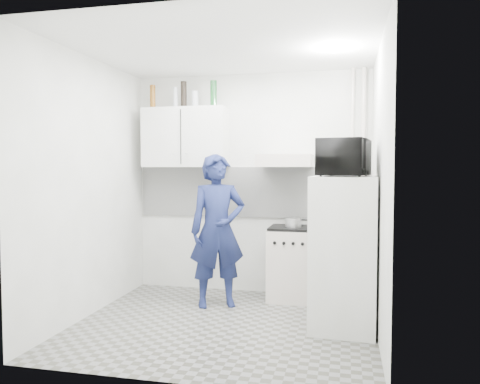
# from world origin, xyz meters

# --- Properties ---
(floor) EXTENTS (2.80, 2.80, 0.00)m
(floor) POSITION_xyz_m (0.00, 0.00, 0.00)
(floor) COLOR slate
(floor) RESTS_ON ground
(ceiling) EXTENTS (2.80, 2.80, 0.00)m
(ceiling) POSITION_xyz_m (0.00, 0.00, 2.60)
(ceiling) COLOR white
(ceiling) RESTS_ON wall_back
(wall_back) EXTENTS (2.80, 0.00, 2.80)m
(wall_back) POSITION_xyz_m (0.00, 1.25, 1.30)
(wall_back) COLOR white
(wall_back) RESTS_ON floor
(wall_left) EXTENTS (0.00, 2.60, 2.60)m
(wall_left) POSITION_xyz_m (-1.40, 0.00, 1.30)
(wall_left) COLOR white
(wall_left) RESTS_ON floor
(wall_right) EXTENTS (0.00, 2.60, 2.60)m
(wall_right) POSITION_xyz_m (1.40, 0.00, 1.30)
(wall_right) COLOR white
(wall_right) RESTS_ON floor
(person) EXTENTS (0.71, 0.60, 1.64)m
(person) POSITION_xyz_m (-0.22, 0.58, 0.82)
(person) COLOR #171F49
(person) RESTS_ON floor
(stove) EXTENTS (0.50, 0.50, 0.80)m
(stove) POSITION_xyz_m (0.52, 1.00, 0.40)
(stove) COLOR beige
(stove) RESTS_ON floor
(fridge) EXTENTS (0.62, 0.62, 1.41)m
(fridge) POSITION_xyz_m (1.10, 0.12, 0.71)
(fridge) COLOR white
(fridge) RESTS_ON floor
(stove_top) EXTENTS (0.48, 0.48, 0.03)m
(stove_top) POSITION_xyz_m (0.52, 1.00, 0.81)
(stove_top) COLOR black
(stove_top) RESTS_ON stove
(saucepan) EXTENTS (0.18, 0.18, 0.10)m
(saucepan) POSITION_xyz_m (0.55, 0.98, 0.88)
(saucepan) COLOR silver
(saucepan) RESTS_ON stove_top
(microwave) EXTENTS (0.66, 0.50, 0.34)m
(microwave) POSITION_xyz_m (1.10, 0.12, 1.58)
(microwave) COLOR black
(microwave) RESTS_ON fridge
(bottle_a) EXTENTS (0.07, 0.07, 0.28)m
(bottle_a) POSITION_xyz_m (-1.17, 1.07, 2.34)
(bottle_a) COLOR brown
(bottle_a) RESTS_ON upper_cabinet
(bottle_c) EXTENTS (0.06, 0.06, 0.25)m
(bottle_c) POSITION_xyz_m (-0.88, 1.07, 2.32)
(bottle_c) COLOR #B2B7BC
(bottle_c) RESTS_ON upper_cabinet
(bottle_d) EXTENTS (0.07, 0.07, 0.31)m
(bottle_d) POSITION_xyz_m (-0.77, 1.07, 2.36)
(bottle_d) COLOR black
(bottle_d) RESTS_ON upper_cabinet
(canister_a) EXTENTS (0.08, 0.08, 0.19)m
(canister_a) POSITION_xyz_m (-0.63, 1.07, 2.30)
(canister_a) COLOR #B2B7BC
(canister_a) RESTS_ON upper_cabinet
(bottle_e) EXTENTS (0.08, 0.08, 0.31)m
(bottle_e) POSITION_xyz_m (-0.41, 1.07, 2.35)
(bottle_e) COLOR #144C1E
(bottle_e) RESTS_ON upper_cabinet
(upper_cabinet) EXTENTS (1.00, 0.35, 0.70)m
(upper_cabinet) POSITION_xyz_m (-0.75, 1.07, 1.85)
(upper_cabinet) COLOR white
(upper_cabinet) RESTS_ON wall_back
(range_hood) EXTENTS (0.60, 0.50, 0.14)m
(range_hood) POSITION_xyz_m (0.45, 1.00, 1.57)
(range_hood) COLOR beige
(range_hood) RESTS_ON wall_back
(backsplash) EXTENTS (2.74, 0.03, 0.60)m
(backsplash) POSITION_xyz_m (0.00, 1.24, 1.20)
(backsplash) COLOR white
(backsplash) RESTS_ON wall_back
(pipe_a) EXTENTS (0.05, 0.05, 2.60)m
(pipe_a) POSITION_xyz_m (1.30, 1.17, 1.30)
(pipe_a) COLOR beige
(pipe_a) RESTS_ON floor
(pipe_b) EXTENTS (0.04, 0.04, 2.60)m
(pipe_b) POSITION_xyz_m (1.18, 1.17, 1.30)
(pipe_b) COLOR beige
(pipe_b) RESTS_ON floor
(ceiling_spot_fixture) EXTENTS (0.10, 0.10, 0.02)m
(ceiling_spot_fixture) POSITION_xyz_m (1.00, 0.20, 2.57)
(ceiling_spot_fixture) COLOR white
(ceiling_spot_fixture) RESTS_ON ceiling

